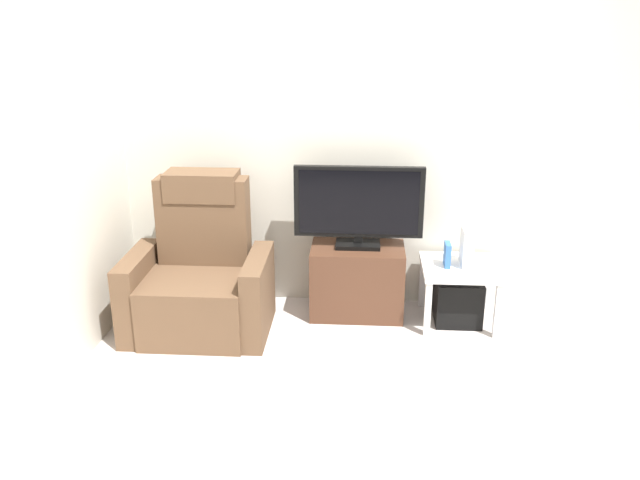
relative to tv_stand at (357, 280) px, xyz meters
The scene contains 10 objects.
ground_plane 0.91m from the tv_stand, 82.87° to the right, with size 6.40×6.40×0.00m, color #BCB2AD.
wall_back 1.08m from the tv_stand, 68.32° to the left, with size 6.40×0.06×2.60m, color beige.
wall_side 2.23m from the tv_stand, 154.13° to the right, with size 0.06×4.48×2.60m, color beige.
tv_stand is the anchor object (origin of this frame).
television 0.57m from the tv_stand, 90.00° to the left, with size 0.92×0.20×0.59m.
recliner_armchair 1.14m from the tv_stand, 165.55° to the right, with size 0.98×0.78×1.08m.
side_table 0.74m from the tv_stand, ahead, with size 0.54×0.54×0.43m.
subwoofer_box 0.74m from the tv_stand, ahead, with size 0.33×0.33×0.33m, color black.
book_upright 0.69m from the tv_stand, ahead, with size 0.04×0.13×0.17m, color #3366B2.
game_console 0.83m from the tv_stand, ahead, with size 0.07×0.20×0.27m, color white.
Camera 1 is at (-0.08, -3.61, 2.17)m, focal length 37.04 mm.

